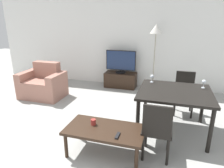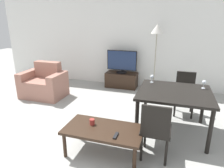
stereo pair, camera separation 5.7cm
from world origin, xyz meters
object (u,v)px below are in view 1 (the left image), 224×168
Objects in this scene: remote_primary at (117,136)px; wine_glass_left at (152,77)px; cup_white_near at (93,122)px; wine_glass_center at (204,82)px; armchair at (43,85)px; coffee_table at (105,131)px; tv_stand at (121,80)px; tv at (121,62)px; dining_chair_near at (157,128)px; dining_table at (175,96)px; floor_lamp at (156,34)px; dining_chair_far at (184,91)px.

wine_glass_left is (0.27, 1.43, 0.42)m from remote_primary.
cup_white_near is 1.98m from wine_glass_center.
armchair reaches higher than coffee_table.
tv is at bearing -90.00° from tv_stand.
wine_glass_center is (0.66, 1.12, 0.36)m from dining_chair_near.
tv is at bearing 137.59° from wine_glass_center.
wine_glass_center reaches higher than coffee_table.
tv is 0.71× the size of dining_table.
floor_lamp is (0.37, 2.89, 1.14)m from coffee_table.
tv_stand is 3.12m from dining_chair_near.
dining_chair_far is at bearing 76.19° from dining_chair_near.
tv_stand is 2.04m from wine_glass_left.
armchair is at bearing 166.25° from dining_table.
dining_table is 7.75× the size of remote_primary.
wine_glass_left is at bearing 61.24° from cup_white_near.
coffee_table is 0.22m from cup_white_near.
tv_stand is 5.83× the size of remote_primary.
tv_stand is at bearing 176.59° from floor_lamp.
dining_table reaches higher than cup_white_near.
wine_glass_center reaches higher than dining_chair_near.
dining_table is at bearing 76.19° from dining_chair_near.
tv_stand is at bearing 90.00° from tv.
wine_glass_left is 0.88m from wine_glass_center.
wine_glass_center is (3.54, -0.46, 0.53)m from armchair.
armchair is at bearing 142.94° from remote_primary.
dining_table is 0.59m from wine_glass_left.
armchair is at bearing -142.48° from tv.
coffee_table is 1.46m from wine_glass_left.
remote_primary is at bearing -130.23° from wine_glass_center.
coffee_table is 7.52× the size of wine_glass_left.
dining_table is at bearing -103.81° from dining_chair_far.
wine_glass_left reaches higher than dining_chair_near.
coffee_table is 1.89m from wine_glass_center.
remote_primary is (-0.89, -1.89, -0.06)m from dining_chair_far.
wine_glass_center reaches higher than armchair.
armchair is 1.21× the size of dining_chair_near.
floor_lamp reaches higher than dining_chair_far.
armchair is 1.24× the size of tv.
dining_chair_far is 5.81× the size of wine_glass_left.
dining_chair_far reaches higher than remote_primary.
tv_stand is 2.64m from wine_glass_center.
dining_chair_far is 5.81× the size of wine_glass_center.
tv is 0.98× the size of dining_chair_far.
coffee_table is at bearing -122.34° from dining_chair_far.
floor_lamp is at bearing -3.41° from tv_stand.
dining_table is 0.87m from dining_chair_far.
remote_primary is 1.77× the size of cup_white_near.
dining_table is at bearing -147.43° from wine_glass_center.
floor_lamp is (-0.73, 1.14, 1.02)m from dining_chair_far.
floor_lamp is 1.74m from wine_glass_left.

